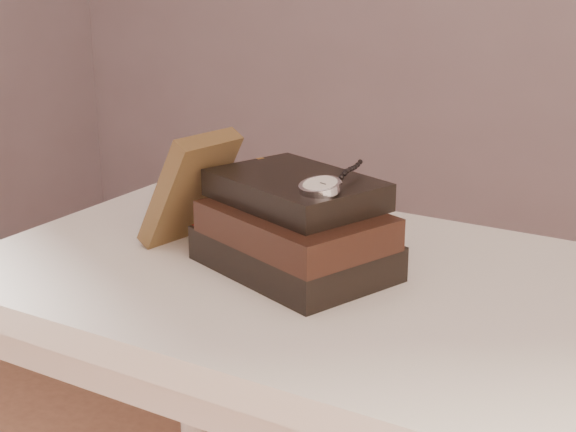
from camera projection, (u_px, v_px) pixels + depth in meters
The scene contains 5 objects.
table at pixel (336, 337), 1.15m from camera, with size 1.00×0.60×0.75m.
book_stack at pixel (295, 228), 1.12m from camera, with size 0.30×0.26×0.13m.
journal at pixel (190, 189), 1.21m from camera, with size 0.03×0.11×0.18m, color #422E19.
pocket_watch at pixel (322, 185), 1.04m from camera, with size 0.07×0.16×0.02m.
eyeglasses at pixel (301, 193), 1.24m from camera, with size 0.14×0.15×0.05m.
Camera 1 is at (0.48, -0.58, 1.17)m, focal length 52.33 mm.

